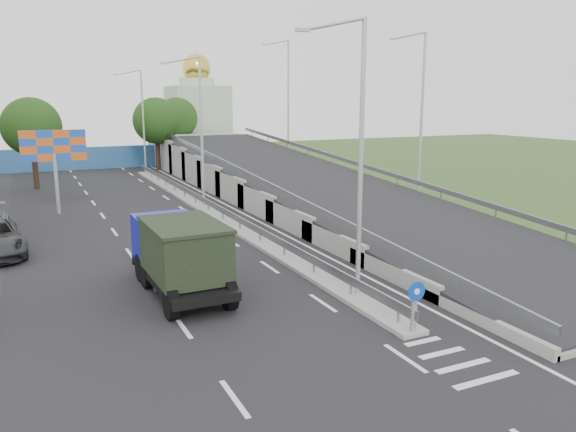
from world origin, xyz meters
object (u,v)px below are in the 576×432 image
sign_bollard (415,306)px  lamp_post_near (357,146)px  dump_truck (179,252)px  lamp_post_far (141,116)px  church (198,116)px  billboard (54,150)px  lamp_post_mid (199,124)px

sign_bollard → lamp_post_near: lamp_post_near is taller
dump_truck → lamp_post_far: bearing=79.8°
sign_bollard → dump_truck: (-5.65, 7.38, 0.61)m
lamp_post_near → dump_truck: lamp_post_near is taller
sign_bollard → lamp_post_near: 6.12m
lamp_post_near → church: church is taller
sign_bollard → lamp_post_near: bearing=88.4°
lamp_post_far → dump_truck: 37.13m
lamp_post_near → lamp_post_far: 40.00m
lamp_post_far → billboard: lamp_post_far is taller
church → billboard: size_ratio=2.51×
sign_bollard → church: size_ratio=0.12×
church → lamp_post_far: bearing=-125.2°
sign_bollard → lamp_post_far: lamp_post_far is taller
lamp_post_near → lamp_post_mid: bearing=90.0°
church → dump_truck: church is taller
sign_bollard → church: bearing=80.2°
lamp_post_mid → lamp_post_far: (0.00, 20.00, 0.00)m
church → dump_truck: (-15.65, -50.44, -3.67)m
lamp_post_near → sign_bollard: bearing=-91.6°
lamp_post_far → dump_truck: (-5.76, -36.44, -4.17)m
lamp_post_near → lamp_post_far: size_ratio=1.00×
lamp_post_mid → lamp_post_far: size_ratio=1.00×
church → dump_truck: size_ratio=2.04×
sign_bollard → lamp_post_far: size_ratio=0.17×
lamp_post_near → lamp_post_far: bearing=90.0°
lamp_post_mid → dump_truck: bearing=-109.3°
lamp_post_near → church: 54.90m
lamp_post_far → dump_truck: size_ratio=1.49×
billboard → church: bearing=59.3°
lamp_post_near → lamp_post_mid: same height
church → dump_truck: 52.94m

